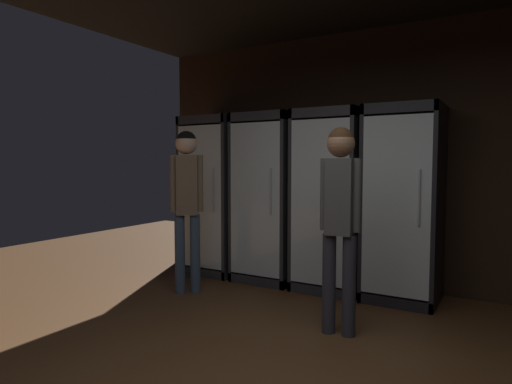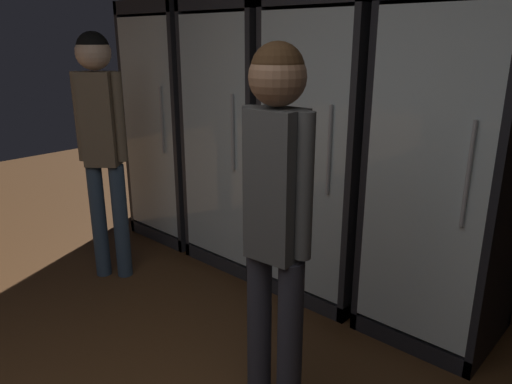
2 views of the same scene
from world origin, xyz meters
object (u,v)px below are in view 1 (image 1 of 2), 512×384
Objects in this scene: cooler_center at (332,202)px; shopper_near at (340,208)px; shopper_far at (187,192)px; cooler_right at (404,206)px; cooler_left at (271,200)px; cooler_far_left at (218,197)px.

cooler_center reaches higher than shopper_near.
shopper_far reaches higher than shopper_near.
cooler_center is 1.32m from shopper_near.
cooler_left is at bearing 179.98° from cooler_right.
shopper_far is at bearing -154.74° from cooler_right.
shopper_far is (0.27, -0.94, 0.13)m from cooler_far_left.
cooler_left is 1.76m from shopper_near.
shopper_near is at bearing -30.97° from cooler_far_left.
cooler_far_left is 1.50m from cooler_center.
cooler_left is 1.00× the size of cooler_right.
shopper_near is at bearing -101.01° from cooler_right.
cooler_left is 1.00× the size of cooler_center.
shopper_near is (0.52, -1.21, 0.08)m from cooler_center.
cooler_right is (1.50, -0.00, -0.00)m from cooler_left.
cooler_right is at bearing 78.99° from shopper_near.
cooler_far_left is at bearing 149.03° from shopper_near.
cooler_left is at bearing 62.86° from shopper_far.
cooler_far_left is at bearing 179.99° from cooler_right.
shopper_far is at bearing 171.03° from shopper_near.
cooler_far_left is at bearing 106.19° from shopper_far.
shopper_near is (2.02, -1.21, 0.08)m from cooler_far_left.
cooler_left is at bearing 0.00° from cooler_far_left.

